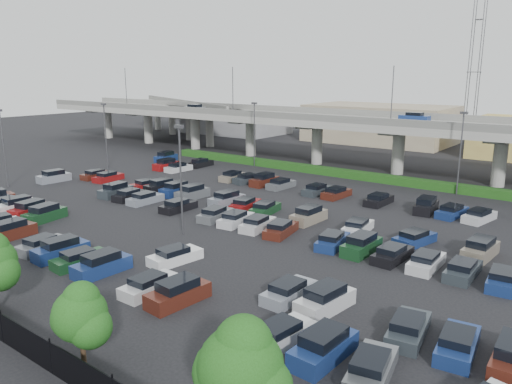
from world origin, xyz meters
The scene contains 8 objects.
ground centered at (0.00, 0.00, 0.00)m, with size 280.00×280.00×0.00m, color black.
overpass centered at (-0.22, 31.99, 6.97)m, with size 150.00×13.00×15.80m.
on_ramp centered at (-52.10, 43.05, 6.86)m, with size 50.93×30.13×8.80m.
hedge centered at (0.00, 25.00, 0.55)m, with size 66.00×1.60×1.10m, color #173E12.
parked_cars centered at (-1.50, -3.96, 0.63)m, with size 63.09×41.65×1.67m.
light_poles centered at (-4.13, 2.00, 6.24)m, with size 66.90×48.38×10.30m.
distant_buildings centered at (12.38, 61.81, 3.74)m, with size 138.00×24.00×9.00m.
comm_tower centered at (4.00, 74.00, 15.61)m, with size 2.40×2.40×30.00m.
Camera 1 is at (32.82, -39.60, 14.88)m, focal length 35.00 mm.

